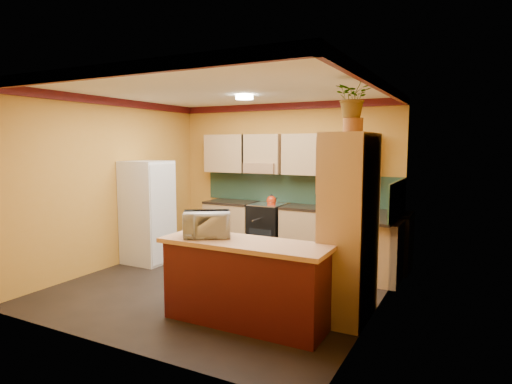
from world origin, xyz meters
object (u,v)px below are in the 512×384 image
breakfast_bar (245,285)px  pantry (349,227)px  fridge (148,212)px  stove (268,229)px  base_cabinets_back (300,233)px  microwave (207,224)px

breakfast_bar → pantry: bearing=36.9°
pantry → fridge: bearing=168.6°
pantry → breakfast_bar: bearing=-143.1°
fridge → pantry: 3.68m
stove → pantry: size_ratio=0.43×
base_cabinets_back → breakfast_bar: same height
microwave → breakfast_bar: bearing=-33.2°
stove → breakfast_bar: bearing=-68.7°
pantry → breakfast_bar: (-0.95, -0.71, -0.61)m
base_cabinets_back → pantry: bearing=-56.0°
base_cabinets_back → fridge: 2.61m
stove → pantry: bearing=-45.8°
base_cabinets_back → pantry: (1.43, -2.11, 0.61)m
fridge → pantry: bearing=-11.4°
base_cabinets_back → microwave: 2.89m
fridge → pantry: (3.60, -0.72, 0.20)m
breakfast_bar → stove: bearing=111.3°
pantry → microwave: size_ratio=4.04×
stove → fridge: 2.12m
breakfast_bar → microwave: size_ratio=3.46×
base_cabinets_back → breakfast_bar: (0.48, -2.82, 0.00)m
base_cabinets_back → stove: bearing=-180.0°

